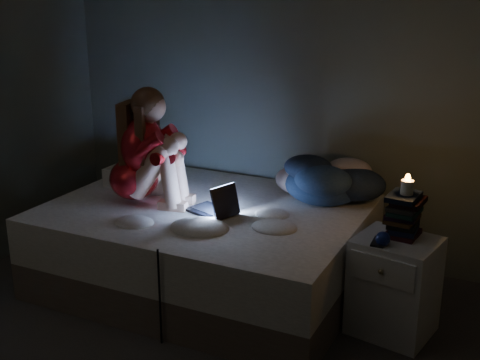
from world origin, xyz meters
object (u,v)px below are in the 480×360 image
Objects in this scene: bed at (207,245)px; laptop at (211,197)px; candle at (407,187)px; phone at (382,243)px; woman at (133,145)px; nightstand at (394,286)px.

bed is 6.57× the size of laptop.
candle is 0.57× the size of phone.
laptop is at bearing -5.90° from woman.
bed is at bearing 179.40° from candle.
bed is 0.40m from laptop.
bed is 24.98× the size of candle.
woman is at bearing -176.31° from candle.
candle is (0.01, 0.06, 0.58)m from nightstand.
woman is 1.85m from nightstand.
candle is at bearing -0.60° from bed.
woman reaches higher than candle.
laptop reaches higher than bed.
phone is (1.11, -0.10, -0.07)m from laptop.
woman is 1.35× the size of nightstand.
woman reaches higher than nightstand.
phone is (-0.06, -0.11, 0.30)m from nightstand.
woman is 1.71m from phone.
laptop is at bearing 161.75° from phone.
phone is (1.67, -0.06, -0.36)m from woman.
bed is at bearing 4.96° from woman.
woman reaches higher than bed.
nightstand reaches higher than bed.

